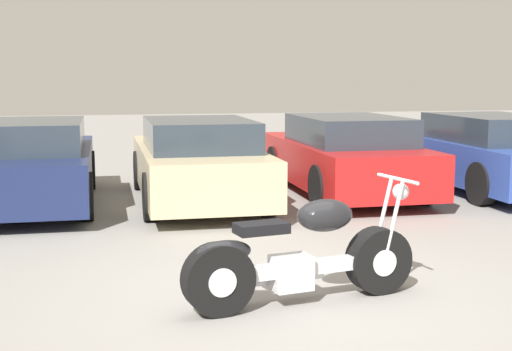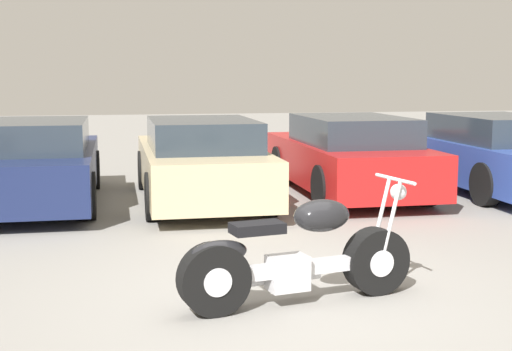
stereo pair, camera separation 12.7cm
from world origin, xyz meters
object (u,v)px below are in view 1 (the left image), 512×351
Objects in this scene: parked_car_navy at (31,164)px; parked_car_red at (344,156)px; parked_car_champagne at (197,162)px; motorcycle at (300,257)px; parked_car_blue at (486,153)px.

parked_car_navy is 1.00× the size of parked_car_red.
motorcycle is at bearing -87.66° from parked_car_champagne.
parked_car_champagne is 1.00× the size of parked_car_red.
parked_car_champagne is 2.51m from parked_car_red.
parked_car_red is at bearing 0.90° from parked_car_navy.
parked_car_navy is (-2.71, 5.37, 0.22)m from motorcycle.
parked_car_champagne is (2.50, -0.21, 0.00)m from parked_car_navy.
parked_car_navy is 1.00× the size of parked_car_champagne.
parked_car_champagne and parked_car_red have the same top height.
motorcycle is 5.92m from parked_car_red.
parked_car_red is at bearing 67.25° from motorcycle.
parked_car_red is 1.00× the size of parked_car_blue.
motorcycle is 6.02m from parked_car_navy.
motorcycle is 0.48× the size of parked_car_blue.
parked_car_navy is 2.51m from parked_car_champagne.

